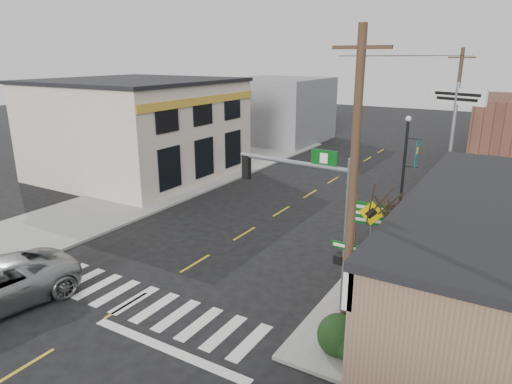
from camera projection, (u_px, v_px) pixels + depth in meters
The scene contains 18 objects.
ground at pixel (126, 305), 16.45m from camera, with size 140.00×140.00×0.00m, color black.
sidewalk_right at pixel (451, 235), 22.71m from camera, with size 6.00×38.00×0.13m, color gray.
sidewalk_left at pixel (173, 184), 31.54m from camera, with size 6.00×38.00×0.13m, color gray.
center_line at pixel (244, 234), 23.03m from camera, with size 0.12×56.00×0.01m, color gold.
crosswalk at pixel (135, 300), 16.78m from camera, with size 11.00×2.20×0.01m, color silver.
left_building at pixel (138, 130), 33.36m from camera, with size 12.00×12.00×6.80m, color beige.
bldg_distant_left at pixel (278, 110), 47.23m from camera, with size 9.00×10.00×6.40m, color gray.
traffic_signal_pole at pixel (328, 223), 14.39m from camera, with size 4.54×0.37×5.75m.
guide_sign at pixel (370, 220), 19.43m from camera, with size 1.58×0.13×2.76m.
fire_hydrant at pixel (362, 287), 16.61m from camera, with size 0.24×0.24×0.77m.
ped_crossing_sign at pixel (371, 221), 19.08m from camera, with size 1.07×0.08×2.74m.
lamp_post at pixel (406, 162), 23.49m from camera, with size 0.73×0.57×5.60m.
dance_center_sign at pixel (455, 115), 25.43m from camera, with size 3.34×0.21×7.10m.
bare_tree at pixel (388, 198), 16.64m from camera, with size 2.25×2.25×4.50m.
shrub_front at pixel (339, 335), 13.64m from camera, with size 1.30×1.30×0.98m, color #253A1B.
shrub_back at pixel (442, 289), 16.60m from camera, with size 0.99×0.99×0.74m, color black.
utility_pole_near at pixel (352, 193), 12.92m from camera, with size 1.62×0.24×9.33m.
utility_pole_far at pixel (454, 120), 28.47m from camera, with size 1.56×0.23×8.97m.
Camera 1 is at (11.49, -10.11, 8.67)m, focal length 32.00 mm.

